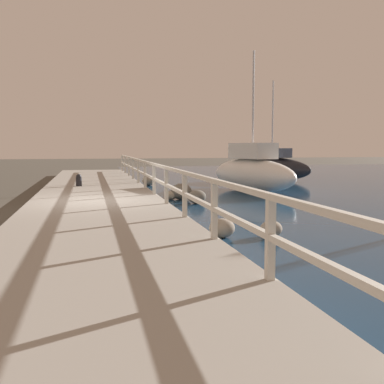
{
  "coord_description": "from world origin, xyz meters",
  "views": [
    {
      "loc": [
        -0.2,
        -13.69,
        1.97
      ],
      "look_at": [
        2.08,
        -3.69,
        0.93
      ],
      "focal_mm": 42.0,
      "sensor_mm": 36.0,
      "label": 1
    }
  ],
  "objects": [
    {
      "name": "dock_walkway",
      "position": [
        0.0,
        0.0,
        0.18
      ],
      "size": [
        4.0,
        36.0,
        0.36
      ],
      "color": "#9E998E",
      "rests_on": "ground"
    },
    {
      "name": "sailboat_white",
      "position": [
        6.75,
        4.87,
        0.86
      ],
      "size": [
        2.94,
        5.81,
        6.04
      ],
      "rotation": [
        0.0,
        0.0,
        0.26
      ],
      "color": "white",
      "rests_on": "water_surface"
    },
    {
      "name": "boulder_mid_strip",
      "position": [
        2.7,
        2.55,
        0.16
      ],
      "size": [
        0.44,
        0.39,
        0.33
      ],
      "color": "gray",
      "rests_on": "ground"
    },
    {
      "name": "boulder_near_dock",
      "position": [
        2.56,
        -4.51,
        0.21
      ],
      "size": [
        0.56,
        0.51,
        0.42
      ],
      "color": "gray",
      "rests_on": "ground"
    },
    {
      "name": "boulder_upstream",
      "position": [
        3.39,
        1.28,
        0.24
      ],
      "size": [
        0.64,
        0.57,
        0.48
      ],
      "color": "#666056",
      "rests_on": "ground"
    },
    {
      "name": "railing",
      "position": [
        1.9,
        0.0,
        1.07
      ],
      "size": [
        0.1,
        32.5,
        1.06
      ],
      "color": "silver",
      "rests_on": "dock_walkway"
    },
    {
      "name": "boulder_downstream",
      "position": [
        3.63,
        -4.67,
        0.18
      ],
      "size": [
        0.49,
        0.44,
        0.36
      ],
      "color": "gray",
      "rests_on": "ground"
    },
    {
      "name": "boulder_water_edge",
      "position": [
        3.11,
        2.59,
        0.3
      ],
      "size": [
        0.79,
        0.72,
        0.6
      ],
      "color": "#666056",
      "rests_on": "ground"
    },
    {
      "name": "ground_plane",
      "position": [
        0.0,
        0.0,
        0.0
      ],
      "size": [
        120.0,
        120.0,
        0.0
      ],
      "primitive_type": "plane",
      "color": "#4C473D"
    },
    {
      "name": "sailboat_black",
      "position": [
        10.28,
        11.06,
        0.78
      ],
      "size": [
        3.11,
        5.97,
        5.75
      ],
      "rotation": [
        0.0,
        0.0,
        0.36
      ],
      "color": "black",
      "rests_on": "water_surface"
    },
    {
      "name": "mooring_bollard",
      "position": [
        -0.65,
        5.09,
        0.6
      ],
      "size": [
        0.24,
        0.24,
        0.49
      ],
      "color": "black",
      "rests_on": "dock_walkway"
    },
    {
      "name": "boulder_far_strip",
      "position": [
        2.69,
        8.83,
        0.25
      ],
      "size": [
        0.65,
        0.59,
        0.49
      ],
      "color": "slate",
      "rests_on": "ground"
    }
  ]
}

